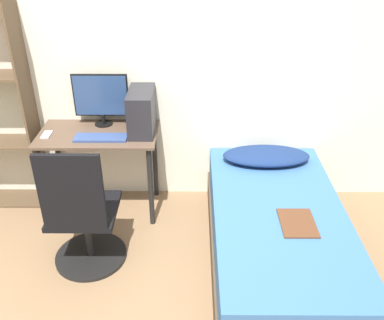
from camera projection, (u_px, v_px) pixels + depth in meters
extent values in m
plane|color=#846647|center=(112.00, 320.00, 2.84)|extent=(14.00, 14.00, 0.00)
cube|color=silver|center=(130.00, 65.00, 3.57)|extent=(8.00, 0.05, 2.50)
cube|color=brown|center=(98.00, 134.00, 3.56)|extent=(0.99, 0.54, 0.02)
cylinder|color=black|center=(45.00, 187.00, 3.56)|extent=(0.04, 0.04, 0.74)
cylinder|color=black|center=(151.00, 187.00, 3.55)|extent=(0.04, 0.04, 0.74)
cylinder|color=black|center=(59.00, 161.00, 3.94)|extent=(0.04, 0.04, 0.74)
cylinder|color=black|center=(155.00, 161.00, 3.94)|extent=(0.04, 0.04, 0.74)
cube|color=brown|center=(30.00, 110.00, 3.60)|extent=(0.02, 0.28, 1.83)
cube|color=brown|center=(11.00, 198.00, 4.05)|extent=(0.69, 0.28, 0.02)
cylinder|color=black|center=(91.00, 255.00, 3.35)|extent=(0.55, 0.55, 0.03)
cylinder|color=black|center=(88.00, 234.00, 3.25)|extent=(0.05, 0.05, 0.40)
cube|color=black|center=(84.00, 210.00, 3.14)|extent=(0.48, 0.48, 0.04)
cube|color=black|center=(71.00, 193.00, 2.79)|extent=(0.43, 0.04, 0.57)
cube|color=#4C3D2D|center=(275.00, 250.00, 3.27)|extent=(0.98, 1.92, 0.22)
cube|color=#38669E|center=(278.00, 224.00, 3.15)|extent=(0.95, 1.89, 0.27)
ellipsoid|color=navy|center=(266.00, 156.00, 3.67)|extent=(0.74, 0.36, 0.11)
cube|color=#56331E|center=(298.00, 223.00, 2.94)|extent=(0.24, 0.32, 0.01)
cylinder|color=black|center=(104.00, 124.00, 3.70)|extent=(0.15, 0.15, 0.01)
cylinder|color=black|center=(103.00, 119.00, 3.68)|extent=(0.04, 0.04, 0.08)
cube|color=black|center=(101.00, 95.00, 3.58)|extent=(0.47, 0.01, 0.37)
cube|color=navy|center=(101.00, 96.00, 3.57)|extent=(0.44, 0.01, 0.34)
cube|color=#33477A|center=(101.00, 138.00, 3.45)|extent=(0.43, 0.15, 0.02)
cube|color=#232328|center=(142.00, 111.00, 3.51)|extent=(0.20, 0.41, 0.35)
ellipsoid|color=silver|center=(133.00, 138.00, 3.45)|extent=(0.06, 0.09, 0.02)
cube|color=#B7B7BC|center=(47.00, 135.00, 3.51)|extent=(0.07, 0.14, 0.01)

